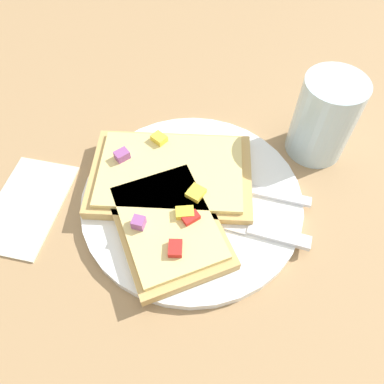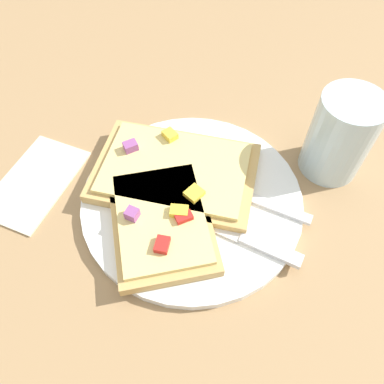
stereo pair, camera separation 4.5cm
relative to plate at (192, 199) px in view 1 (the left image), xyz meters
The scene contains 9 objects.
ground_plane 0.01m from the plate, ahead, with size 4.00×4.00×0.00m, color #9E7A51.
plate is the anchor object (origin of this frame).
fork 0.04m from the plate, 43.64° to the right, with size 0.03×0.21×0.01m.
knife 0.07m from the plate, 114.32° to the right, with size 0.03×0.19×0.01m.
pizza_slice_main 0.04m from the plate, 56.22° to the left, with size 0.16×0.22×0.03m.
pizza_slice_corner 0.06m from the plate, 161.13° to the left, with size 0.19×0.18×0.03m.
crumb_scatter 0.07m from the plate, 48.84° to the left, with size 0.05×0.05×0.01m.
drinking_glass 0.20m from the plate, 49.47° to the right, with size 0.08×0.08×0.11m.
napkin 0.21m from the plate, 103.90° to the left, with size 0.14×0.08×0.01m.
Camera 1 is at (-0.25, -0.05, 0.39)m, focal length 35.00 mm.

